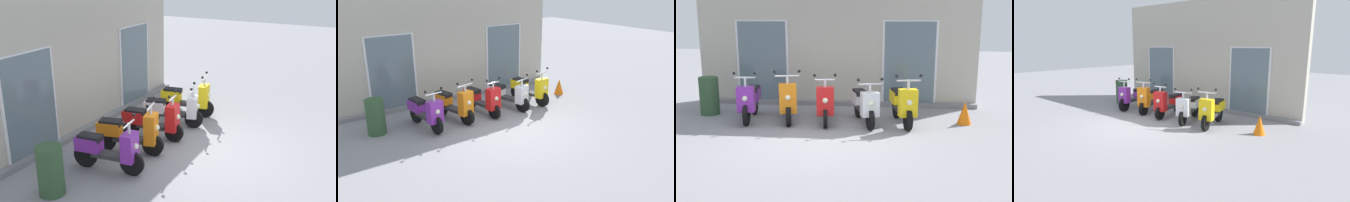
{
  "view_description": "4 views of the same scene",
  "coord_description": "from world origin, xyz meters",
  "views": [
    {
      "loc": [
        -7.67,
        -3.28,
        4.01
      ],
      "look_at": [
        0.28,
        0.98,
        0.9
      ],
      "focal_mm": 43.57,
      "sensor_mm": 36.0,
      "label": 1
    },
    {
      "loc": [
        -5.08,
        -7.1,
        3.84
      ],
      "look_at": [
        0.39,
        0.58,
        0.51
      ],
      "focal_mm": 37.59,
      "sensor_mm": 36.0,
      "label": 2
    },
    {
      "loc": [
        1.31,
        -7.51,
        2.43
      ],
      "look_at": [
        0.49,
        0.64,
        0.63
      ],
      "focal_mm": 41.91,
      "sensor_mm": 36.0,
      "label": 3
    },
    {
      "loc": [
        5.95,
        -5.38,
        2.35
      ],
      "look_at": [
        0.71,
        1.06,
        0.64
      ],
      "focal_mm": 28.95,
      "sensor_mm": 36.0,
      "label": 4
    }
  ],
  "objects": [
    {
      "name": "ground_plane",
      "position": [
        0.0,
        0.0,
        0.0
      ],
      "size": [
        40.0,
        40.0,
        0.0
      ],
      "primitive_type": "plane",
      "color": "gray"
    },
    {
      "name": "scooter_white",
      "position": [
        0.89,
        1.18,
        0.45
      ],
      "size": [
        0.79,
        1.53,
        1.13
      ],
      "color": "black",
      "rests_on": "ground_plane"
    },
    {
      "name": "traffic_cone",
      "position": [
        3.17,
        1.32,
        0.26
      ],
      "size": [
        0.32,
        0.32,
        0.52
      ],
      "primitive_type": "cone",
      "color": "orange",
      "rests_on": "ground_plane"
    },
    {
      "name": "scooter_orange",
      "position": [
        -0.9,
        1.27,
        0.49
      ],
      "size": [
        0.75,
        1.52,
        1.26
      ],
      "color": "black",
      "rests_on": "ground_plane"
    },
    {
      "name": "trash_bin",
      "position": [
        -2.97,
        1.62,
        0.47
      ],
      "size": [
        0.47,
        0.47,
        0.94
      ],
      "primitive_type": "cylinder",
      "color": "#2D4C2D",
      "rests_on": "ground_plane"
    },
    {
      "name": "scooter_yellow",
      "position": [
        1.76,
        1.18,
        0.48
      ],
      "size": [
        0.67,
        1.51,
        1.21
      ],
      "color": "black",
      "rests_on": "ground_plane"
    },
    {
      "name": "storefront_facade",
      "position": [
        0.0,
        3.15,
        1.92
      ],
      "size": [
        7.59,
        0.5,
        3.99
      ],
      "color": "#B2AD9E",
      "rests_on": "ground_plane"
    },
    {
      "name": "scooter_purple",
      "position": [
        -1.78,
        1.21,
        0.49
      ],
      "size": [
        0.58,
        1.54,
        1.22
      ],
      "color": "black",
      "rests_on": "ground_plane"
    },
    {
      "name": "scooter_red",
      "position": [
        -0.01,
        1.22,
        0.48
      ],
      "size": [
        0.59,
        1.55,
        1.2
      ],
      "color": "black",
      "rests_on": "ground_plane"
    }
  ]
}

